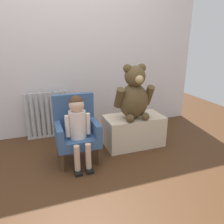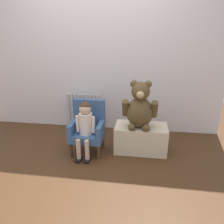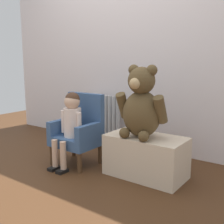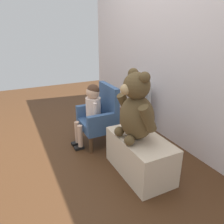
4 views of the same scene
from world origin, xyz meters
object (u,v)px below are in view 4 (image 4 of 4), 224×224
object	(u,v)px
large_teddy_bear	(136,110)
child_armchair	(101,116)
child_figure	(91,107)
radiator	(138,104)
low_bench	(140,155)

from	to	relation	value
large_teddy_bear	child_armchair	bearing A→B (deg)	-175.77
large_teddy_bear	child_figure	bearing A→B (deg)	-166.62
radiator	child_armchair	distance (m)	0.72
child_figure	large_teddy_bear	xyz separation A→B (m)	(0.68, 0.16, 0.17)
child_figure	large_teddy_bear	size ratio (longest dim) A/B	1.17
child_armchair	low_bench	world-z (taller)	child_armchair
low_bench	large_teddy_bear	size ratio (longest dim) A/B	1.12
child_armchair	large_teddy_bear	world-z (taller)	large_teddy_bear
radiator	low_bench	distance (m)	1.12
child_armchair	large_teddy_bear	size ratio (longest dim) A/B	1.12
child_figure	child_armchair	bearing A→B (deg)	90.00
low_bench	child_figure	bearing A→B (deg)	-163.89
child_figure	low_bench	bearing A→B (deg)	16.11
radiator	child_armchair	bearing A→B (deg)	-70.14
child_armchair	child_figure	bearing A→B (deg)	-90.00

